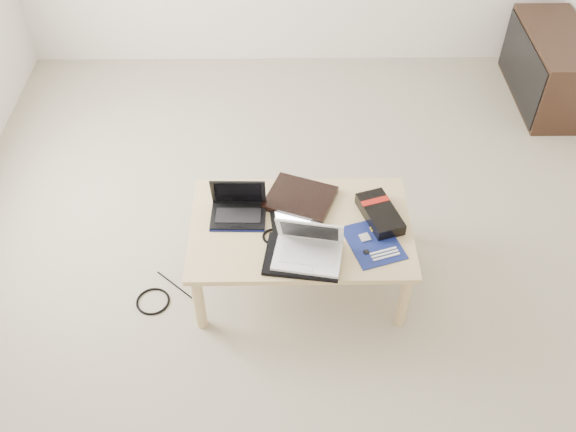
{
  "coord_description": "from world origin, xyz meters",
  "views": [
    {
      "loc": [
        -0.1,
        -2.41,
        2.69
      ],
      "look_at": [
        -0.07,
        -0.21,
        0.47
      ],
      "focal_mm": 40.0,
      "sensor_mm": 36.0,
      "label": 1
    }
  ],
  "objects_px": {
    "netbook": "(238,209)",
    "gpu_box": "(380,214)",
    "white_laptop": "(308,247)",
    "media_cabinet": "(549,67)",
    "coffee_table": "(300,233)"
  },
  "relations": [
    {
      "from": "media_cabinet",
      "to": "netbook",
      "type": "relative_size",
      "value": 3.23
    },
    {
      "from": "netbook",
      "to": "white_laptop",
      "type": "relative_size",
      "value": 0.8
    },
    {
      "from": "coffee_table",
      "to": "netbook",
      "type": "height_order",
      "value": "netbook"
    },
    {
      "from": "netbook",
      "to": "gpu_box",
      "type": "relative_size",
      "value": 0.86
    },
    {
      "from": "coffee_table",
      "to": "media_cabinet",
      "type": "distance_m",
      "value": 2.43
    },
    {
      "from": "media_cabinet",
      "to": "white_laptop",
      "type": "bearing_deg",
      "value": -133.31
    },
    {
      "from": "coffee_table",
      "to": "gpu_box",
      "type": "xyz_separation_m",
      "value": [
        0.4,
        0.05,
        0.08
      ]
    },
    {
      "from": "white_laptop",
      "to": "media_cabinet",
      "type": "bearing_deg",
      "value": 46.69
    },
    {
      "from": "media_cabinet",
      "to": "netbook",
      "type": "bearing_deg",
      "value": -143.06
    },
    {
      "from": "media_cabinet",
      "to": "white_laptop",
      "type": "distance_m",
      "value": 2.56
    },
    {
      "from": "netbook",
      "to": "gpu_box",
      "type": "height_order",
      "value": "netbook"
    },
    {
      "from": "coffee_table",
      "to": "white_laptop",
      "type": "distance_m",
      "value": 0.23
    },
    {
      "from": "white_laptop",
      "to": "gpu_box",
      "type": "bearing_deg",
      "value": 34.23
    },
    {
      "from": "coffee_table",
      "to": "gpu_box",
      "type": "height_order",
      "value": "gpu_box"
    },
    {
      "from": "gpu_box",
      "to": "media_cabinet",
      "type": "bearing_deg",
      "value": 49.28
    }
  ]
}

